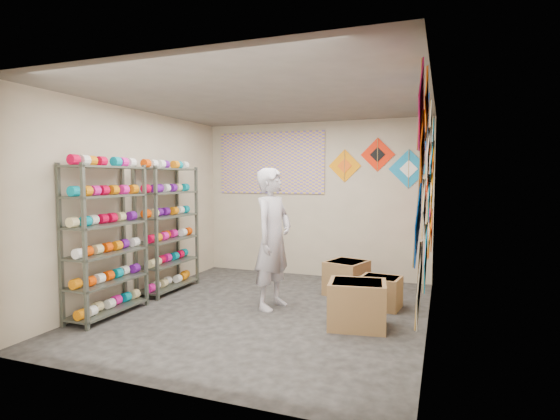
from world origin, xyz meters
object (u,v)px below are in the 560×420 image
at_px(shelf_rack_back, 168,229).
at_px(carton_b, 380,292).
at_px(carton_a, 357,304).
at_px(shelf_rack_front, 106,240).
at_px(shopkeeper, 273,238).
at_px(carton_c, 347,278).

relative_size(shelf_rack_back, carton_b, 3.72).
height_order(shelf_rack_back, carton_a, shelf_rack_back).
bearing_deg(carton_a, shelf_rack_front, -176.05).
relative_size(shelf_rack_front, shopkeeper, 1.02).
xyz_separation_m(carton_a, carton_b, (0.15, 0.87, -0.06)).
distance_m(carton_a, carton_b, 0.88).
height_order(shelf_rack_front, shelf_rack_back, same).
bearing_deg(carton_b, carton_c, 144.67).
xyz_separation_m(carton_a, carton_c, (-0.42, 1.39, -0.02)).
relative_size(carton_a, carton_b, 1.26).
xyz_separation_m(shelf_rack_front, carton_a, (3.02, 0.66, -0.68)).
distance_m(shelf_rack_back, carton_c, 2.80).
height_order(shelf_rack_back, carton_b, shelf_rack_back).
bearing_deg(carton_b, shopkeeper, -152.59).
xyz_separation_m(shelf_rack_back, carton_a, (3.02, -0.64, -0.68)).
bearing_deg(shopkeeper, carton_b, -59.34).
xyz_separation_m(carton_b, carton_c, (-0.56, 0.52, 0.04)).
distance_m(shopkeeper, carton_c, 1.45).
bearing_deg(carton_c, shelf_rack_back, -146.71).
height_order(shelf_rack_back, carton_c, shelf_rack_back).
bearing_deg(shelf_rack_front, shopkeeper, 29.68).
xyz_separation_m(shopkeeper, carton_b, (1.34, 0.49, -0.72)).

